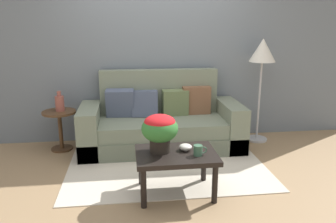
% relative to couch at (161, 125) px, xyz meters
% --- Properties ---
extents(ground_plane, '(14.00, 14.00, 0.00)m').
position_rel_couch_xyz_m(ground_plane, '(-0.00, -0.69, -0.33)').
color(ground_plane, '#997A56').
extents(wall_back, '(6.40, 0.12, 2.91)m').
position_rel_couch_xyz_m(wall_back, '(-0.00, 0.47, 1.13)').
color(wall_back, slate).
rests_on(wall_back, ground).
extents(area_rug, '(2.40, 1.71, 0.01)m').
position_rel_couch_xyz_m(area_rug, '(-0.00, -0.65, -0.32)').
color(area_rug, beige).
rests_on(area_rug, ground).
extents(couch, '(2.22, 0.89, 1.07)m').
position_rel_couch_xyz_m(couch, '(0.00, 0.00, 0.00)').
color(couch, '#626B59').
rests_on(couch, ground).
extents(coffee_table, '(0.82, 0.59, 0.45)m').
position_rel_couch_xyz_m(coffee_table, '(0.01, -1.35, 0.06)').
color(coffee_table, black).
rests_on(coffee_table, ground).
extents(side_table, '(0.45, 0.45, 0.56)m').
position_rel_couch_xyz_m(side_table, '(-1.39, 0.06, 0.06)').
color(side_table, '#4C331E').
rests_on(side_table, ground).
extents(floor_lamp, '(0.37, 0.37, 1.51)m').
position_rel_couch_xyz_m(floor_lamp, '(1.46, 0.10, 0.92)').
color(floor_lamp, '#B2B2B7').
rests_on(floor_lamp, ground).
extents(potted_plant, '(0.37, 0.37, 0.39)m').
position_rel_couch_xyz_m(potted_plant, '(-0.15, -1.30, 0.37)').
color(potted_plant, black).
rests_on(potted_plant, coffee_table).
extents(coffee_mug, '(0.14, 0.09, 0.10)m').
position_rel_couch_xyz_m(coffee_mug, '(0.22, -1.44, 0.18)').
color(coffee_mug, '#3D664C').
rests_on(coffee_mug, coffee_table).
extents(snack_bowl, '(0.14, 0.14, 0.07)m').
position_rel_couch_xyz_m(snack_bowl, '(0.11, -1.30, 0.16)').
color(snack_bowl, silver).
rests_on(snack_bowl, coffee_table).
extents(table_vase, '(0.12, 0.12, 0.27)m').
position_rel_couch_xyz_m(table_vase, '(-1.38, 0.08, 0.34)').
color(table_vase, '#934C42').
rests_on(table_vase, side_table).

